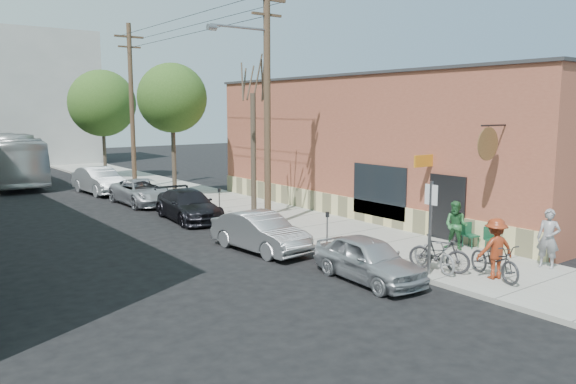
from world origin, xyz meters
TOP-DOWN VIEW (x-y plane):
  - ground at (0.00, 0.00)m, footprint 120.00×120.00m
  - sidewalk at (4.25, 11.00)m, footprint 4.50×58.00m
  - cafe_building at (8.99, 4.99)m, footprint 6.60×20.20m
  - sign_post at (2.35, -3.54)m, footprint 0.07×0.45m
  - parking_meter_near at (2.25, 0.96)m, footprint 0.14×0.14m
  - parking_meter_far at (2.25, 8.66)m, footprint 0.14×0.14m
  - utility_pole_near at (2.39, 4.98)m, footprint 3.57×0.28m
  - utility_pole_far at (2.45, 19.51)m, footprint 1.80×0.28m
  - tree_bare at (2.80, 6.56)m, footprint 0.24×0.24m
  - tree_leafy_mid at (2.80, 14.57)m, footprint 3.78×3.78m
  - tree_leafy_far at (2.80, 25.87)m, footprint 4.67×4.67m
  - patio_chair_a at (6.17, -2.29)m, footprint 0.62×0.62m
  - patio_chair_b at (6.20, -3.20)m, footprint 0.61×0.61m
  - patron_grey at (5.87, -5.27)m, footprint 0.60×0.77m
  - patron_green at (5.49, -2.15)m, footprint 0.86×0.98m
  - cyclist at (3.56, -4.94)m, footprint 1.31×1.04m
  - cyclist_bike at (3.56, -4.94)m, footprint 1.27×2.15m
  - parked_bike_a at (2.84, -3.52)m, footprint 1.19×1.93m
  - parked_bike_b at (2.84, -3.35)m, footprint 1.09×2.01m
  - car_0 at (0.80, -2.58)m, footprint 1.85×3.98m
  - car_1 at (0.22, 2.25)m, footprint 1.81×4.30m
  - car_2 at (0.78, 8.94)m, footprint 2.36×4.90m
  - car_3 at (0.80, 14.23)m, footprint 2.27×4.86m
  - car_4 at (0.26, 19.57)m, footprint 1.97×4.91m
  - bus at (-3.16, 27.71)m, footprint 3.30×12.25m

SIDE VIEW (x-z plane):
  - ground at x=0.00m, z-range 0.00..0.00m
  - sidewalk at x=4.25m, z-range 0.00..0.15m
  - patio_chair_a at x=6.17m, z-range 0.15..1.03m
  - patio_chair_b at x=6.20m, z-range 0.15..1.03m
  - parked_bike_b at x=2.84m, z-range 0.15..1.15m
  - car_0 at x=0.80m, z-range 0.00..1.32m
  - car_3 at x=0.80m, z-range 0.00..1.35m
  - cyclist_bike at x=3.56m, z-range 0.15..1.22m
  - car_2 at x=0.78m, z-range 0.00..1.38m
  - car_1 at x=0.22m, z-range 0.00..1.38m
  - parked_bike_a at x=2.84m, z-range 0.15..1.27m
  - car_4 at x=0.26m, z-range 0.00..1.59m
  - parking_meter_near at x=2.25m, z-range 0.36..1.60m
  - parking_meter_far at x=2.25m, z-range 0.36..1.60m
  - patron_green at x=5.49m, z-range 0.15..1.86m
  - cyclist at x=3.56m, z-range 0.15..1.92m
  - patron_grey at x=5.87m, z-range 0.15..2.00m
  - bus at x=-3.16m, z-range 0.00..3.38m
  - sign_post at x=2.35m, z-range 0.43..3.23m
  - tree_bare at x=2.80m, z-range 0.15..5.72m
  - cafe_building at x=8.99m, z-range 0.00..6.61m
  - utility_pole_far at x=2.45m, z-range 0.34..10.34m
  - utility_pole_near at x=2.39m, z-range 0.41..10.41m
  - tree_leafy_far at x=2.80m, z-range 1.63..9.27m
  - tree_leafy_mid at x=2.80m, z-range 1.93..9.31m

